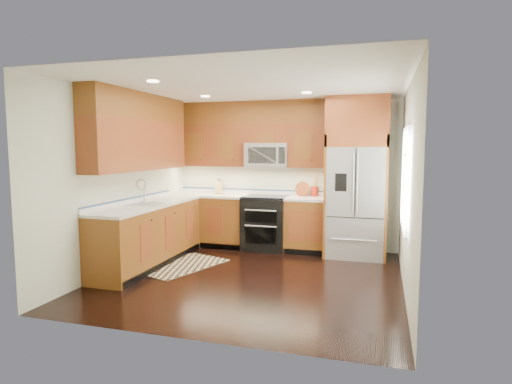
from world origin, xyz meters
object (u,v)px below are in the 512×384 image
(range, at_px, (266,223))
(knife_block, at_px, (219,187))
(utensil_crock, at_px, (315,189))
(rug, at_px, (182,265))
(refrigerator, at_px, (357,178))

(range, xyz_separation_m, knife_block, (-0.96, 0.22, 0.59))
(knife_block, bearing_deg, utensil_crock, 1.48)
(range, height_order, rug, range)
(knife_block, bearing_deg, rug, -89.57)
(range, bearing_deg, refrigerator, -1.40)
(rug, bearing_deg, refrigerator, 48.16)
(knife_block, height_order, utensil_crock, utensil_crock)
(rug, relative_size, knife_block, 4.75)
(refrigerator, bearing_deg, range, 178.60)
(range, xyz_separation_m, utensil_crock, (0.82, 0.26, 0.60))
(range, relative_size, rug, 0.71)
(range, bearing_deg, utensil_crock, 17.76)
(range, distance_m, knife_block, 1.15)
(utensil_crock, bearing_deg, rug, -136.80)
(knife_block, relative_size, utensil_crock, 0.77)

